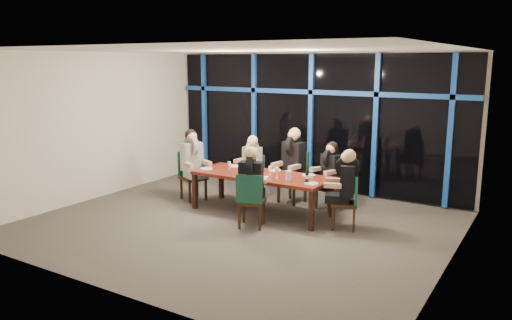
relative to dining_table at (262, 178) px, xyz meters
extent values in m
plane|color=#57504C|center=(0.00, -0.80, -0.68)|extent=(7.00, 7.00, 0.00)
cube|color=silver|center=(0.00, 2.20, 0.82)|extent=(7.00, 0.04, 3.00)
cube|color=silver|center=(0.00, -3.80, 0.82)|extent=(7.00, 0.04, 3.00)
cube|color=silver|center=(-3.50, -0.80, 0.82)|extent=(0.04, 6.00, 3.00)
cube|color=silver|center=(3.50, -0.80, 0.82)|extent=(0.04, 6.00, 3.00)
cube|color=white|center=(0.00, -0.80, 2.32)|extent=(7.00, 6.00, 0.04)
cube|color=black|center=(0.00, 2.14, 0.82)|extent=(6.86, 0.04, 2.94)
cube|color=#1444A1|center=(-2.90, 2.09, 0.82)|extent=(0.10, 0.10, 2.94)
cube|color=#1444A1|center=(-1.45, 2.09, 0.82)|extent=(0.10, 0.10, 2.94)
cube|color=#1444A1|center=(0.00, 2.09, 0.82)|extent=(0.10, 0.10, 2.94)
cube|color=#1444A1|center=(1.45, 2.09, 0.82)|extent=(0.10, 0.10, 2.94)
cube|color=#1444A1|center=(2.90, 2.09, 0.82)|extent=(0.10, 0.10, 2.94)
cube|color=#1444A1|center=(0.00, 2.09, 1.48)|extent=(6.86, 0.10, 0.10)
cube|color=#FF2D14|center=(1.10, 2.45, 1.47)|extent=(0.60, 0.05, 0.35)
cube|color=maroon|center=(0.00, 0.00, 0.04)|extent=(2.60, 1.00, 0.06)
cube|color=black|center=(-1.24, -0.44, -0.34)|extent=(0.08, 0.08, 0.69)
cube|color=black|center=(1.24, -0.44, -0.34)|extent=(0.08, 0.08, 0.69)
cube|color=black|center=(-1.24, 0.44, -0.34)|extent=(0.08, 0.08, 0.69)
cube|color=black|center=(1.24, 0.44, -0.34)|extent=(0.08, 0.08, 0.69)
cube|color=black|center=(-0.77, 0.87, -0.27)|extent=(0.44, 0.44, 0.05)
cube|color=#19503C|center=(-0.76, 1.05, -0.02)|extent=(0.41, 0.08, 0.46)
cube|color=black|center=(-0.95, 0.71, -0.49)|extent=(0.04, 0.04, 0.38)
cube|color=black|center=(-0.62, 0.69, -0.49)|extent=(0.04, 0.04, 0.38)
cube|color=black|center=(-0.92, 1.04, -0.49)|extent=(0.04, 0.04, 0.38)
cube|color=black|center=(-0.60, 1.02, -0.49)|extent=(0.04, 0.04, 0.38)
cube|color=black|center=(0.16, 0.93, -0.20)|extent=(0.55, 0.55, 0.06)
cube|color=#19503C|center=(0.20, 1.14, 0.09)|extent=(0.48, 0.13, 0.53)
cube|color=black|center=(-0.06, 0.77, -0.46)|extent=(0.05, 0.05, 0.45)
cube|color=black|center=(0.32, 0.71, -0.46)|extent=(0.05, 0.05, 0.45)
cube|color=black|center=(0.01, 1.15, -0.46)|extent=(0.05, 0.05, 0.45)
cube|color=black|center=(0.38, 1.08, -0.46)|extent=(0.05, 0.05, 0.45)
cube|color=black|center=(0.99, 0.87, -0.26)|extent=(0.54, 0.54, 0.06)
cube|color=#19503C|center=(1.06, 1.05, -0.01)|extent=(0.41, 0.19, 0.46)
cube|color=black|center=(0.78, 0.78, -0.49)|extent=(0.05, 0.05, 0.39)
cube|color=black|center=(1.09, 0.66, -0.49)|extent=(0.05, 0.05, 0.39)
cube|color=black|center=(0.89, 1.09, -0.49)|extent=(0.05, 0.05, 0.39)
cube|color=black|center=(1.21, 0.97, -0.49)|extent=(0.05, 0.05, 0.39)
cube|color=black|center=(-1.66, 0.04, -0.22)|extent=(0.61, 0.61, 0.06)
cube|color=#19503C|center=(-1.85, 0.12, 0.06)|extent=(0.23, 0.44, 0.51)
cube|color=black|center=(-1.56, -0.21, -0.47)|extent=(0.05, 0.05, 0.43)
cube|color=black|center=(-1.41, 0.13, -0.47)|extent=(0.05, 0.05, 0.43)
cube|color=black|center=(-1.90, -0.06, -0.47)|extent=(0.05, 0.05, 0.43)
cube|color=black|center=(-1.75, 0.28, -0.47)|extent=(0.05, 0.05, 0.43)
cube|color=black|center=(1.65, -0.02, -0.25)|extent=(0.56, 0.56, 0.06)
cube|color=#19503C|center=(1.83, 0.04, 0.01)|extent=(0.19, 0.43, 0.48)
cube|color=black|center=(1.43, 0.08, -0.48)|extent=(0.05, 0.05, 0.41)
cube|color=black|center=(1.55, -0.25, -0.48)|extent=(0.05, 0.05, 0.41)
cube|color=black|center=(1.76, 0.20, -0.48)|extent=(0.05, 0.05, 0.41)
cube|color=black|center=(1.88, -0.13, -0.48)|extent=(0.05, 0.05, 0.41)
cube|color=black|center=(0.26, -0.77, -0.24)|extent=(0.57, 0.57, 0.06)
cube|color=#19503C|center=(0.33, -0.96, 0.03)|extent=(0.44, 0.20, 0.50)
cube|color=black|center=(0.37, -0.54, -0.47)|extent=(0.05, 0.05, 0.42)
cube|color=black|center=(0.03, -0.66, -0.47)|extent=(0.05, 0.05, 0.42)
cube|color=black|center=(0.49, -0.88, -0.47)|extent=(0.05, 0.05, 0.42)
cube|color=black|center=(0.15, -1.00, -0.47)|extent=(0.05, 0.05, 0.42)
cube|color=black|center=(-0.78, 0.76, -0.18)|extent=(0.36, 0.41, 0.13)
cube|color=black|center=(-0.77, 0.90, 0.12)|extent=(0.38, 0.25, 0.51)
cylinder|color=black|center=(-0.77, 0.90, 0.32)|extent=(0.12, 0.39, 0.38)
sphere|color=tan|center=(-0.77, 0.89, 0.49)|extent=(0.19, 0.19, 0.19)
sphere|color=silver|center=(-0.77, 0.92, 0.52)|extent=(0.21, 0.21, 0.21)
cube|color=tan|center=(-0.97, 0.70, 0.10)|extent=(0.09, 0.28, 0.07)
cube|color=tan|center=(-0.60, 0.67, 0.10)|extent=(0.09, 0.28, 0.07)
cube|color=black|center=(0.14, 0.80, -0.10)|extent=(0.45, 0.51, 0.15)
cube|color=black|center=(0.17, 0.97, 0.26)|extent=(0.46, 0.32, 0.60)
cylinder|color=black|center=(0.17, 0.97, 0.49)|extent=(0.18, 0.46, 0.45)
sphere|color=tan|center=(0.17, 0.95, 0.68)|extent=(0.22, 0.22, 0.22)
sphere|color=tan|center=(0.17, 0.99, 0.72)|extent=(0.25, 0.25, 0.25)
cube|color=tan|center=(-0.08, 0.75, 0.11)|extent=(0.14, 0.33, 0.09)
cube|color=tan|center=(0.34, 0.68, 0.11)|extent=(0.14, 0.33, 0.09)
cube|color=black|center=(0.95, 0.77, -0.17)|extent=(0.45, 0.48, 0.13)
cube|color=black|center=(1.00, 0.91, 0.13)|extent=(0.43, 0.34, 0.52)
cylinder|color=black|center=(1.00, 0.91, 0.34)|extent=(0.22, 0.40, 0.39)
sphere|color=tan|center=(1.00, 0.89, 0.51)|extent=(0.19, 0.19, 0.19)
sphere|color=black|center=(1.01, 0.93, 0.53)|extent=(0.21, 0.21, 0.21)
cube|color=tan|center=(0.75, 0.76, 0.11)|extent=(0.17, 0.29, 0.07)
cube|color=tan|center=(1.10, 0.64, 0.11)|extent=(0.17, 0.29, 0.07)
cube|color=black|center=(-1.54, -0.01, -0.12)|extent=(0.54, 0.51, 0.14)
cube|color=black|center=(-1.69, 0.05, 0.22)|extent=(0.39, 0.47, 0.57)
cylinder|color=black|center=(-1.69, 0.05, 0.45)|extent=(0.44, 0.27, 0.43)
sphere|color=tan|center=(-1.68, 0.05, 0.63)|extent=(0.22, 0.22, 0.22)
sphere|color=black|center=(-1.71, 0.06, 0.66)|extent=(0.24, 0.24, 0.24)
cube|color=tan|center=(-1.55, -0.23, 0.11)|extent=(0.32, 0.20, 0.08)
cube|color=tan|center=(-1.39, 0.14, 0.11)|extent=(0.32, 0.20, 0.08)
cube|color=black|center=(1.54, -0.06, -0.15)|extent=(0.50, 0.46, 0.14)
cube|color=black|center=(1.69, -0.01, 0.17)|extent=(0.35, 0.44, 0.54)
cylinder|color=black|center=(1.69, -0.01, 0.38)|extent=(0.41, 0.23, 0.41)
sphere|color=tan|center=(1.67, -0.02, 0.55)|extent=(0.20, 0.20, 0.20)
sphere|color=tan|center=(1.71, 0.00, 0.58)|extent=(0.22, 0.22, 0.22)
cube|color=tan|center=(1.41, 0.09, 0.11)|extent=(0.30, 0.17, 0.08)
cube|color=tan|center=(1.54, -0.27, 0.11)|extent=(0.30, 0.17, 0.08)
cube|color=black|center=(0.22, -0.66, -0.14)|extent=(0.48, 0.51, 0.14)
cube|color=black|center=(0.27, -0.81, 0.19)|extent=(0.45, 0.36, 0.55)
cylinder|color=black|center=(0.27, -0.81, 0.41)|extent=(0.23, 0.43, 0.42)
sphere|color=tan|center=(0.27, -0.79, 0.59)|extent=(0.21, 0.21, 0.21)
sphere|color=tan|center=(0.28, -0.83, 0.62)|extent=(0.23, 0.23, 0.23)
cube|color=tan|center=(0.38, -0.52, 0.11)|extent=(0.18, 0.31, 0.08)
cube|color=tan|center=(0.01, -0.65, 0.11)|extent=(0.18, 0.31, 0.08)
cylinder|color=white|center=(-0.81, 0.31, 0.08)|extent=(0.24, 0.24, 0.01)
cylinder|color=white|center=(0.07, 0.37, 0.08)|extent=(0.24, 0.24, 0.01)
cylinder|color=white|center=(0.80, 0.35, 0.08)|extent=(0.24, 0.24, 0.01)
cylinder|color=white|center=(-1.14, -0.19, 0.08)|extent=(0.24, 0.24, 0.01)
cylinder|color=white|center=(1.13, -0.21, 0.08)|extent=(0.24, 0.24, 0.01)
cylinder|color=white|center=(0.07, -0.24, 0.08)|extent=(0.24, 0.24, 0.01)
cylinder|color=black|center=(1.02, -0.18, 0.18)|extent=(0.06, 0.06, 0.21)
cylinder|color=black|center=(1.02, -0.18, 0.32)|extent=(0.02, 0.02, 0.08)
cylinder|color=silver|center=(1.02, -0.18, 0.18)|extent=(0.07, 0.07, 0.06)
cylinder|color=silver|center=(0.69, -0.23, 0.16)|extent=(0.10, 0.10, 0.18)
cylinder|color=silver|center=(0.74, -0.23, 0.18)|extent=(0.01, 0.01, 0.13)
cylinder|color=#F8A44A|center=(-0.09, -0.20, 0.08)|extent=(0.04, 0.04, 0.03)
cylinder|color=white|center=(-0.33, -0.03, 0.07)|extent=(0.07, 0.07, 0.01)
cylinder|color=white|center=(-0.33, -0.03, 0.13)|extent=(0.01, 0.01, 0.11)
cylinder|color=white|center=(-0.33, -0.03, 0.22)|extent=(0.07, 0.07, 0.08)
cylinder|color=white|center=(0.16, 0.04, 0.07)|extent=(0.06, 0.06, 0.01)
cylinder|color=white|center=(0.16, 0.04, 0.12)|extent=(0.01, 0.01, 0.09)
cylinder|color=white|center=(0.16, 0.04, 0.20)|extent=(0.06, 0.06, 0.06)
cylinder|color=white|center=(0.40, -0.13, 0.07)|extent=(0.07, 0.07, 0.01)
cylinder|color=white|center=(0.40, -0.13, 0.13)|extent=(0.01, 0.01, 0.11)
cylinder|color=white|center=(0.40, -0.13, 0.22)|extent=(0.07, 0.07, 0.08)
cylinder|color=silver|center=(-0.73, 0.00, 0.07)|extent=(0.06, 0.06, 0.01)
cylinder|color=silver|center=(-0.73, 0.00, 0.12)|extent=(0.01, 0.01, 0.09)
cylinder|color=silver|center=(-0.73, 0.00, 0.19)|extent=(0.06, 0.06, 0.06)
cylinder|color=silver|center=(0.92, 0.23, 0.07)|extent=(0.07, 0.07, 0.01)
cylinder|color=silver|center=(0.92, 0.23, 0.13)|extent=(0.01, 0.01, 0.11)
cylinder|color=silver|center=(0.92, 0.23, 0.22)|extent=(0.07, 0.07, 0.08)
camera|label=1|loc=(4.64, -7.77, 2.14)|focal=35.00mm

